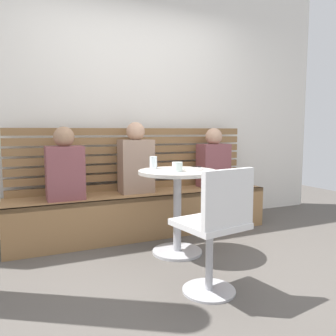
# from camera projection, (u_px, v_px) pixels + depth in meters

# --- Properties ---
(ground) EXTENTS (8.00, 8.00, 0.00)m
(ground) POSITION_uv_depth(u_px,v_px,m) (200.00, 278.00, 2.52)
(ground) COLOR #514C47
(back_wall) EXTENTS (5.20, 0.10, 2.90)m
(back_wall) POSITION_uv_depth(u_px,v_px,m) (129.00, 98.00, 3.85)
(back_wall) COLOR silver
(back_wall) RESTS_ON ground
(booth_bench) EXTENTS (2.70, 0.52, 0.44)m
(booth_bench) POSITION_uv_depth(u_px,v_px,m) (144.00, 213.00, 3.58)
(booth_bench) COLOR olive
(booth_bench) RESTS_ON ground
(booth_backrest) EXTENTS (2.65, 0.04, 0.67)m
(booth_backrest) POSITION_uv_depth(u_px,v_px,m) (136.00, 158.00, 3.74)
(booth_backrest) COLOR olive
(booth_backrest) RESTS_ON booth_bench
(cafe_table) EXTENTS (0.68, 0.68, 0.74)m
(cafe_table) POSITION_uv_depth(u_px,v_px,m) (177.00, 195.00, 2.99)
(cafe_table) COLOR #ADADB2
(cafe_table) RESTS_ON ground
(white_chair) EXTENTS (0.46, 0.46, 0.85)m
(white_chair) POSITION_uv_depth(u_px,v_px,m) (216.00, 227.00, 2.21)
(white_chair) COLOR #ADADB2
(white_chair) RESTS_ON ground
(person_adult) EXTENTS (0.34, 0.22, 0.73)m
(person_adult) POSITION_uv_depth(u_px,v_px,m) (136.00, 161.00, 3.53)
(person_adult) COLOR #9E7F6B
(person_adult) RESTS_ON booth_bench
(person_child_left) EXTENTS (0.34, 0.22, 0.67)m
(person_child_left) POSITION_uv_depth(u_px,v_px,m) (213.00, 161.00, 3.91)
(person_child_left) COLOR brown
(person_child_left) RESTS_ON booth_bench
(person_child_middle) EXTENTS (0.34, 0.22, 0.68)m
(person_child_middle) POSITION_uv_depth(u_px,v_px,m) (65.00, 167.00, 3.17)
(person_child_middle) COLOR brown
(person_child_middle) RESTS_ON booth_bench
(cup_ceramic_white) EXTENTS (0.08, 0.08, 0.07)m
(cup_ceramic_white) POSITION_uv_depth(u_px,v_px,m) (177.00, 166.00, 2.98)
(cup_ceramic_white) COLOR white
(cup_ceramic_white) RESTS_ON cafe_table
(cup_water_clear) EXTENTS (0.07, 0.07, 0.11)m
(cup_water_clear) POSITION_uv_depth(u_px,v_px,m) (153.00, 162.00, 3.11)
(cup_water_clear) COLOR white
(cup_water_clear) RESTS_ON cafe_table
(cup_glass_short) EXTENTS (0.08, 0.08, 0.08)m
(cup_glass_short) POSITION_uv_depth(u_px,v_px,m) (178.00, 167.00, 2.88)
(cup_glass_short) COLOR silver
(cup_glass_short) RESTS_ON cafe_table
(plate_small) EXTENTS (0.17, 0.17, 0.01)m
(plate_small) POSITION_uv_depth(u_px,v_px,m) (194.00, 169.00, 3.00)
(plate_small) COLOR white
(plate_small) RESTS_ON cafe_table
(phone_on_table) EXTENTS (0.15, 0.15, 0.01)m
(phone_on_table) POSITION_uv_depth(u_px,v_px,m) (196.00, 167.00, 3.16)
(phone_on_table) COLOR black
(phone_on_table) RESTS_ON cafe_table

